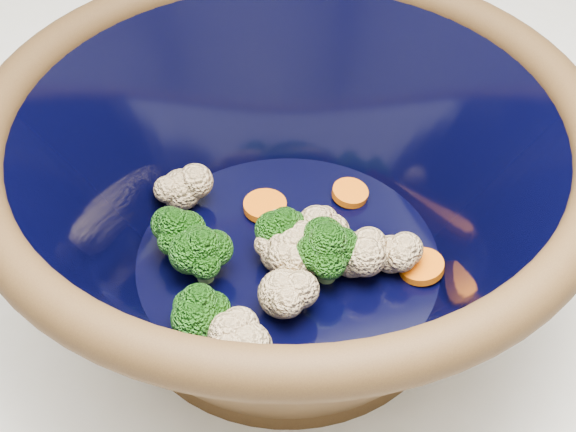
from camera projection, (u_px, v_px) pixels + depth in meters
The scene contains 2 objects.
mixing_bowl at pixel (288, 198), 0.53m from camera, with size 0.43×0.43×0.17m.
vegetable_pile at pixel (271, 254), 0.54m from camera, with size 0.19×0.19×0.05m.
Camera 1 is at (-0.07, -0.33, 1.36)m, focal length 50.00 mm.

